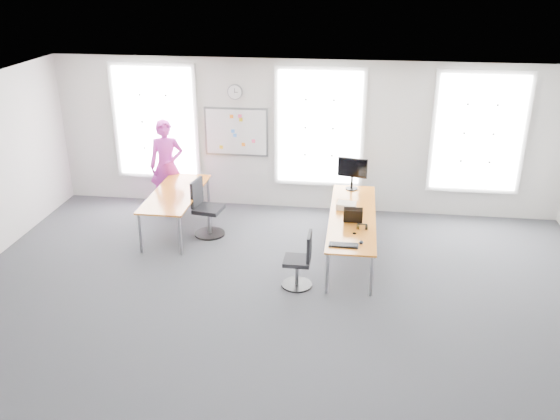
# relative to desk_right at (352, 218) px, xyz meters

# --- Properties ---
(floor) EXTENTS (10.00, 10.00, 0.00)m
(floor) POSITION_rel_desk_right_xyz_m (-1.03, -2.04, -0.66)
(floor) COLOR #292A2F
(floor) RESTS_ON ground
(ceiling) EXTENTS (10.00, 10.00, 0.00)m
(ceiling) POSITION_rel_desk_right_xyz_m (-1.03, -2.04, 2.34)
(ceiling) COLOR white
(ceiling) RESTS_ON ground
(wall_back) EXTENTS (10.00, 0.00, 10.00)m
(wall_back) POSITION_rel_desk_right_xyz_m (-1.03, 1.96, 0.84)
(wall_back) COLOR silver
(wall_back) RESTS_ON ground
(window_left) EXTENTS (1.60, 0.06, 2.20)m
(window_left) POSITION_rel_desk_right_xyz_m (-4.03, 1.93, 1.04)
(window_left) COLOR silver
(window_left) RESTS_ON wall_back
(window_mid) EXTENTS (1.60, 0.06, 2.20)m
(window_mid) POSITION_rel_desk_right_xyz_m (-0.73, 1.93, 1.04)
(window_mid) COLOR silver
(window_mid) RESTS_ON wall_back
(window_right) EXTENTS (1.60, 0.06, 2.20)m
(window_right) POSITION_rel_desk_right_xyz_m (2.27, 1.93, 1.04)
(window_right) COLOR silver
(window_right) RESTS_ON wall_back
(desk_right) EXTENTS (0.78, 2.91, 0.71)m
(desk_right) POSITION_rel_desk_right_xyz_m (0.00, 0.00, 0.00)
(desk_right) COLOR #CA6618
(desk_right) RESTS_ON ground
(desk_left) EXTENTS (0.83, 2.08, 0.76)m
(desk_left) POSITION_rel_desk_right_xyz_m (-3.26, 0.52, 0.03)
(desk_left) COLOR #CA6618
(desk_left) RESTS_ON ground
(chair_right) EXTENTS (0.48, 0.48, 0.90)m
(chair_right) POSITION_rel_desk_right_xyz_m (-0.76, -1.24, -0.27)
(chair_right) COLOR black
(chair_right) RESTS_ON ground
(chair_left) EXTENTS (0.56, 0.56, 1.06)m
(chair_left) POSITION_rel_desk_right_xyz_m (-2.68, 0.41, -0.20)
(chair_left) COLOR black
(chair_left) RESTS_ON ground
(person) EXTENTS (0.75, 0.58, 1.85)m
(person) POSITION_rel_desk_right_xyz_m (-3.73, 1.52, 0.26)
(person) COLOR #D034B6
(person) RESTS_ON ground
(whiteboard) EXTENTS (1.20, 0.03, 0.90)m
(whiteboard) POSITION_rel_desk_right_xyz_m (-2.38, 1.93, 0.89)
(whiteboard) COLOR white
(whiteboard) RESTS_ON wall_back
(wall_clock) EXTENTS (0.30, 0.04, 0.30)m
(wall_clock) POSITION_rel_desk_right_xyz_m (-2.38, 1.93, 1.69)
(wall_clock) COLOR gray
(wall_clock) RESTS_ON wall_back
(keyboard) EXTENTS (0.45, 0.17, 0.02)m
(keyboard) POSITION_rel_desk_right_xyz_m (-0.11, -1.18, 0.06)
(keyboard) COLOR black
(keyboard) RESTS_ON desk_right
(mouse) EXTENTS (0.09, 0.12, 0.04)m
(mouse) POSITION_rel_desk_right_xyz_m (0.16, -1.07, 0.07)
(mouse) COLOR black
(mouse) RESTS_ON desk_right
(lens_cap) EXTENTS (0.07, 0.07, 0.01)m
(lens_cap) POSITION_rel_desk_right_xyz_m (0.05, -0.72, 0.05)
(lens_cap) COLOR black
(lens_cap) RESTS_ON desk_right
(headphones) EXTENTS (0.17, 0.09, 0.10)m
(headphones) POSITION_rel_desk_right_xyz_m (0.16, -0.54, 0.09)
(headphones) COLOR black
(headphones) RESTS_ON desk_right
(laptop_sleeve) EXTENTS (0.31, 0.17, 0.26)m
(laptop_sleeve) POSITION_rel_desk_right_xyz_m (0.01, -0.30, 0.17)
(laptop_sleeve) COLOR black
(laptop_sleeve) RESTS_ON desk_right
(paper_stack) EXTENTS (0.35, 0.28, 0.11)m
(paper_stack) POSITION_rel_desk_right_xyz_m (-0.12, 0.28, 0.10)
(paper_stack) COLOR beige
(paper_stack) RESTS_ON desk_right
(monitor) EXTENTS (0.55, 0.23, 0.62)m
(monitor) POSITION_rel_desk_right_xyz_m (-0.05, 1.24, 0.42)
(monitor) COLOR black
(monitor) RESTS_ON desk_right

